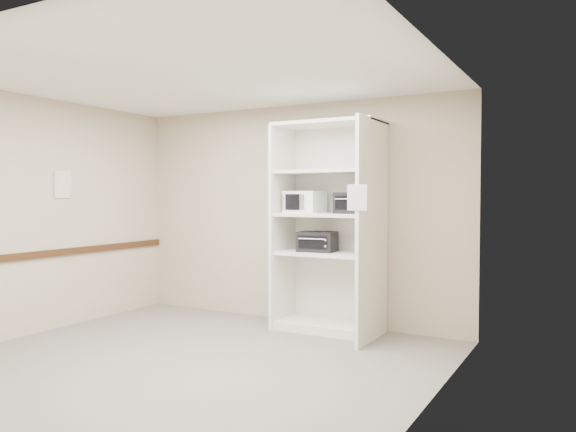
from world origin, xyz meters
The scene contains 12 objects.
floor centered at (0.00, 0.00, 0.00)m, with size 4.50×4.00×0.01m, color #6B645C.
ceiling centered at (0.00, 0.00, 2.70)m, with size 4.50×4.00×0.01m, color white.
wall_back centered at (0.00, 2.00, 1.35)m, with size 4.50×0.02×2.70m, color #C0A78D.
wall_left centered at (-2.25, 0.00, 1.35)m, with size 0.02×4.00×2.70m, color #C0A78D.
wall_right centered at (2.25, 0.00, 1.35)m, with size 0.02×4.00×2.70m, color #C0A78D.
shelving_unit centered at (0.67, 1.70, 1.13)m, with size 1.24×0.92×2.42m.
microwave centered at (0.30, 1.71, 1.50)m, with size 0.43×0.33×0.26m, color white.
toaster_oven_upper centered at (0.97, 1.68, 1.49)m, with size 0.42×0.31×0.24m, color black.
toaster_oven_lower centered at (0.49, 1.68, 1.04)m, with size 0.42×0.32×0.23m, color black.
paper_sign centered at (1.23, 1.07, 1.55)m, with size 0.20×0.01×0.26m, color white.
chair_rail centered at (-2.23, 0.00, 0.90)m, with size 0.04×3.98×0.08m, color #381D0D.
wall_poster centered at (-2.24, 0.35, 1.70)m, with size 0.01×0.23×0.32m, color white.
Camera 1 is at (3.35, -4.19, 1.57)m, focal length 35.00 mm.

